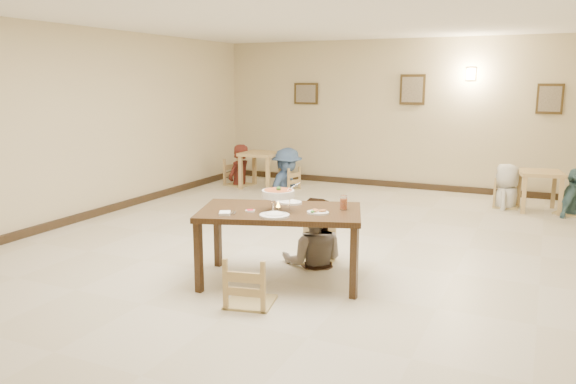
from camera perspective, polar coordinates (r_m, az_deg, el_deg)
The scene contains 31 objects.
floor at distance 7.21m, azimuth 2.41°, elevation -6.30°, with size 10.00×10.00×0.00m, color beige.
ceiling at distance 6.93m, azimuth 2.62°, elevation 18.09°, with size 10.00×10.00×0.00m, color white.
wall_back at distance 11.68m, azimuth 11.98°, elevation 7.69°, with size 10.00×10.00×0.00m, color beige.
wall_left at distance 9.20m, azimuth -21.33°, elevation 6.28°, with size 10.00×10.00×0.00m, color beige.
baseboard_back at distance 11.82m, azimuth 11.67°, elevation 0.70°, with size 8.00×0.06×0.12m, color #302215.
baseboard_left at distance 9.40m, azimuth -20.58°, elevation -2.48°, with size 0.06×10.00×0.12m, color #302215.
picture_a at distance 12.31m, azimuth 1.84°, elevation 9.96°, with size 0.55×0.04×0.45m.
picture_b at distance 11.60m, azimuth 12.52°, elevation 10.12°, with size 0.50×0.04×0.60m.
picture_c at distance 11.32m, azimuth 25.07°, elevation 8.56°, with size 0.45×0.04×0.55m.
wall_sconce at distance 11.41m, azimuth 18.09°, elevation 11.33°, with size 0.16×0.05×0.22m, color #FFD88C.
main_table at distance 6.07m, azimuth -0.80°, elevation -2.55°, with size 1.94×1.46×0.81m.
chair_far at distance 6.83m, azimuth 2.86°, elevation -3.11°, with size 0.45×0.45×0.97m.
chair_near at distance 5.53m, azimuth -3.90°, elevation -6.62°, with size 0.45×0.45×0.96m.
main_diner at distance 6.66m, azimuth 2.66°, elevation -0.58°, with size 0.79×0.61×1.62m, color gray.
curry_warmer at distance 5.97m, azimuth -1.01°, elevation -0.19°, with size 0.39×0.35×0.31m.
rice_plate_far at distance 6.36m, azimuth 0.07°, elevation -1.02°, with size 0.31×0.31×0.07m.
rice_plate_near at distance 5.74m, azimuth -1.38°, elevation -2.36°, with size 0.31×0.31×0.07m.
fried_plate at distance 5.88m, azimuth 3.04°, elevation -2.04°, with size 0.24×0.24×0.05m.
chili_dish at distance 5.97m, azimuth -3.87°, elevation -1.90°, with size 0.10×0.10×0.02m.
napkin_cutlery at distance 5.87m, azimuth -6.39°, elevation -2.15°, with size 0.19×0.24×0.03m.
drink_glass at distance 6.07m, azimuth 5.67°, elevation -1.12°, with size 0.08×0.08×0.16m.
bg_table_left at distance 11.52m, azimuth -2.78°, elevation 3.37°, with size 0.75×0.75×0.74m.
bg_table_right at distance 10.36m, azimuth 24.26°, elevation 1.21°, with size 0.80×0.80×0.68m.
bg_chair_ll at distance 11.85m, azimuth -5.03°, elevation 3.18°, with size 0.49×0.49×1.05m.
bg_chair_lr at distance 11.37m, azimuth -0.10°, elevation 2.44°, with size 0.41×0.41×0.87m.
bg_chair_rl at distance 10.46m, azimuth 21.37°, elevation 0.93°, with size 0.42×0.42×0.89m.
bg_chair_rr at distance 10.35m, azimuth 27.12°, elevation 0.72°, with size 0.48×0.48×1.01m.
bg_diner_a at distance 11.81m, azimuth -5.06°, elevation 4.84°, with size 0.63×0.42×1.74m, color #521D17.
bg_diner_b at distance 11.31m, azimuth -0.10°, elevation 4.50°, with size 1.09×0.63×1.69m, color #49689A.
bg_diner_c at distance 10.41m, azimuth 21.49°, elevation 2.69°, with size 0.75×0.49×1.53m, color silver.
bg_diner_d at distance 10.31m, azimuth 27.25°, elevation 2.14°, with size 0.90×0.37×1.53m, color slate.
Camera 1 is at (2.62, -6.36, 2.17)m, focal length 35.00 mm.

